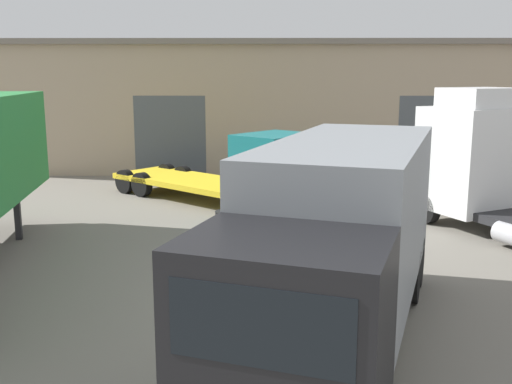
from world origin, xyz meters
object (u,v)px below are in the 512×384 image
(flatbed_truck_teal, at_px, (247,173))
(oil_drum, at_px, (226,227))
(box_truck_black, at_px, (340,233))
(tractor_unit_white, at_px, (483,164))

(flatbed_truck_teal, relative_size, oil_drum, 8.81)
(box_truck_black, distance_m, flatbed_truck_teal, 10.57)
(tractor_unit_white, bearing_deg, box_truck_black, 120.88)
(box_truck_black, relative_size, oil_drum, 9.70)
(tractor_unit_white, distance_m, flatbed_truck_teal, 7.55)
(tractor_unit_white, xyz_separation_m, flatbed_truck_teal, (-7.09, 2.49, -0.69))
(box_truck_black, xyz_separation_m, oil_drum, (-2.28, 6.23, -1.52))
(tractor_unit_white, xyz_separation_m, oil_drum, (-7.57, -1.67, -1.51))
(tractor_unit_white, height_order, flatbed_truck_teal, tractor_unit_white)
(flatbed_truck_teal, bearing_deg, tractor_unit_white, 21.08)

